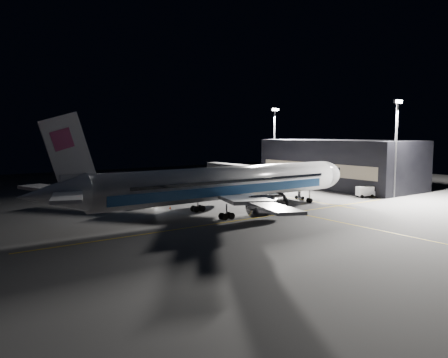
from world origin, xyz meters
name	(u,v)px	position (x,y,z in m)	size (l,w,h in m)	color
ground	(226,213)	(0.00, 0.00, 0.00)	(200.00, 200.00, 0.00)	#4C4C4F
guide_line_main	(270,208)	(10.00, 0.00, 0.01)	(0.25, 80.00, 0.01)	gold
guide_line_cross	(248,219)	(0.00, -6.00, 0.01)	(70.00, 0.25, 0.01)	gold
guide_line_side	(280,196)	(22.00, 10.00, 0.01)	(0.25, 40.00, 0.01)	gold
airliner	(221,184)	(-1.08, 0.00, 5.16)	(61.48, 54.22, 16.64)	silver
terminal	(339,163)	(45.98, 14.00, 6.00)	(18.12, 40.00, 12.00)	black
jet_bridge	(257,173)	(22.00, 18.06, 4.58)	(3.60, 34.40, 6.30)	#B2B2B7
floodlight_mast_north	(274,138)	(40.00, 31.99, 12.37)	(2.40, 0.68, 20.70)	#59595E
floodlight_mast_south	(396,140)	(40.00, -6.01, 12.37)	(2.40, 0.67, 20.70)	#59595E
service_truck	(367,191)	(35.83, -2.16, 1.24)	(4.85, 3.32, 2.32)	white
baggage_tug	(150,201)	(-7.29, 14.48, 0.91)	(2.81, 2.29, 1.98)	black
safety_cone_a	(170,207)	(-5.71, 9.45, 0.31)	(0.41, 0.41, 0.61)	#FA460A
safety_cone_b	(187,202)	(0.49, 13.87, 0.26)	(0.34, 0.34, 0.52)	#FA460A
safety_cone_c	(198,205)	(0.06, 9.23, 0.26)	(0.35, 0.35, 0.53)	#FA460A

